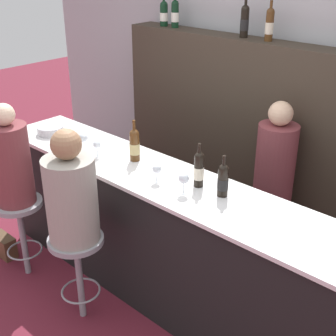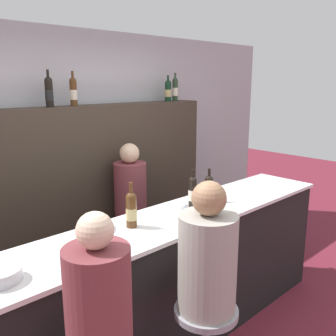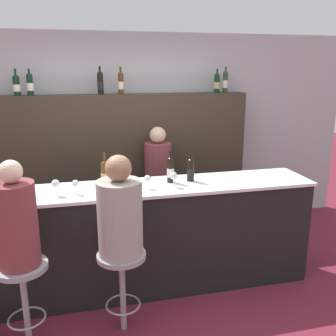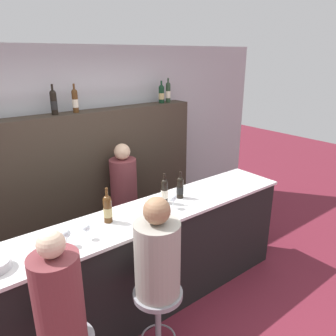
{
  "view_description": "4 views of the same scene",
  "coord_description": "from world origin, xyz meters",
  "px_view_note": "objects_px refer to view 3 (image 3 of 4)",
  "views": [
    {
      "loc": [
        2.06,
        -1.9,
        2.57
      ],
      "look_at": [
        0.13,
        0.19,
        1.22
      ],
      "focal_mm": 50.0,
      "sensor_mm": 36.0,
      "label": 1
    },
    {
      "loc": [
        -1.88,
        -1.64,
        2.08
      ],
      "look_at": [
        -0.12,
        0.22,
        1.48
      ],
      "focal_mm": 40.0,
      "sensor_mm": 36.0,
      "label": 2
    },
    {
      "loc": [
        -0.57,
        -3.06,
        2.16
      ],
      "look_at": [
        0.21,
        0.18,
        1.26
      ],
      "focal_mm": 40.0,
      "sensor_mm": 36.0,
      "label": 3
    },
    {
      "loc": [
        -1.55,
        -2.03,
        2.49
      ],
      "look_at": [
        0.21,
        0.2,
        1.5
      ],
      "focal_mm": 35.0,
      "sensor_mm": 36.0,
      "label": 4
    }
  ],
  "objects_px": {
    "wine_bottle_backbar_3": "(121,83)",
    "guest_seated_right": "(120,213)",
    "wine_bottle_backbar_0": "(16,85)",
    "wine_bottle_backbar_5": "(225,82)",
    "wine_glass_0": "(56,184)",
    "wine_bottle_backbar_1": "(30,84)",
    "bar_stool_right": "(122,270)",
    "wine_glass_1": "(75,184)",
    "wine_bottle_backbar_4": "(217,83)",
    "bar_stool_left": "(23,282)",
    "wine_bottle_counter_1": "(171,169)",
    "guest_seated_left": "(16,221)",
    "wine_bottle_backbar_2": "(100,83)",
    "wine_glass_2": "(147,179)",
    "wine_glass_3": "(173,176)",
    "wine_bottle_counter_0": "(105,174)",
    "wine_bottle_counter_2": "(191,169)",
    "bartender": "(158,191)"
  },
  "relations": [
    {
      "from": "wine_bottle_backbar_3",
      "to": "guest_seated_right",
      "type": "distance_m",
      "value": 2.16
    },
    {
      "from": "wine_bottle_backbar_3",
      "to": "guest_seated_left",
      "type": "bearing_deg",
      "value": -118.01
    },
    {
      "from": "wine_bottle_counter_0",
      "to": "wine_bottle_counter_1",
      "type": "height_order",
      "value": "wine_bottle_counter_0"
    },
    {
      "from": "wine_bottle_backbar_3",
      "to": "wine_glass_2",
      "type": "distance_m",
      "value": 1.64
    },
    {
      "from": "wine_bottle_backbar_1",
      "to": "wine_bottle_backbar_4",
      "type": "height_order",
      "value": "wine_bottle_backbar_1"
    },
    {
      "from": "wine_bottle_counter_2",
      "to": "wine_bottle_backbar_3",
      "type": "xyz_separation_m",
      "value": [
        -0.52,
        1.27,
        0.79
      ]
    },
    {
      "from": "wine_glass_0",
      "to": "wine_bottle_counter_1",
      "type": "bearing_deg",
      "value": 7.81
    },
    {
      "from": "wine_bottle_backbar_4",
      "to": "wine_bottle_backbar_5",
      "type": "relative_size",
      "value": 0.91
    },
    {
      "from": "wine_bottle_backbar_4",
      "to": "wine_glass_2",
      "type": "height_order",
      "value": "wine_bottle_backbar_4"
    },
    {
      "from": "wine_glass_2",
      "to": "guest_seated_right",
      "type": "distance_m",
      "value": 0.61
    },
    {
      "from": "wine_bottle_backbar_1",
      "to": "bar_stool_right",
      "type": "relative_size",
      "value": 0.43
    },
    {
      "from": "wine_bottle_backbar_0",
      "to": "wine_bottle_backbar_5",
      "type": "relative_size",
      "value": 0.94
    },
    {
      "from": "wine_bottle_backbar_5",
      "to": "wine_glass_1",
      "type": "distance_m",
      "value": 2.55
    },
    {
      "from": "wine_bottle_backbar_5",
      "to": "wine_glass_2",
      "type": "distance_m",
      "value": 2.1
    },
    {
      "from": "guest_seated_left",
      "to": "wine_bottle_counter_2",
      "type": "bearing_deg",
      "value": 23.0
    },
    {
      "from": "wine_bottle_counter_1",
      "to": "wine_glass_2",
      "type": "bearing_deg",
      "value": -150.24
    },
    {
      "from": "bar_stool_right",
      "to": "wine_bottle_backbar_0",
      "type": "bearing_deg",
      "value": 116.02
    },
    {
      "from": "wine_bottle_backbar_2",
      "to": "wine_bottle_counter_0",
      "type": "bearing_deg",
      "value": -93.24
    },
    {
      "from": "wine_bottle_backbar_2",
      "to": "wine_bottle_backbar_4",
      "type": "height_order",
      "value": "wine_bottle_backbar_2"
    },
    {
      "from": "wine_glass_0",
      "to": "wine_bottle_counter_0",
      "type": "bearing_deg",
      "value": 18.45
    },
    {
      "from": "wine_bottle_backbar_2",
      "to": "wine_glass_2",
      "type": "distance_m",
      "value": 1.67
    },
    {
      "from": "wine_bottle_counter_0",
      "to": "wine_bottle_backbar_5",
      "type": "bearing_deg",
      "value": 37.15
    },
    {
      "from": "wine_bottle_backbar_4",
      "to": "bar_stool_left",
      "type": "height_order",
      "value": "wine_bottle_backbar_4"
    },
    {
      "from": "bar_stool_left",
      "to": "wine_bottle_backbar_3",
      "type": "bearing_deg",
      "value": 61.99
    },
    {
      "from": "wine_glass_1",
      "to": "wine_glass_2",
      "type": "distance_m",
      "value": 0.65
    },
    {
      "from": "wine_bottle_backbar_1",
      "to": "guest_seated_left",
      "type": "xyz_separation_m",
      "value": [
        0.03,
        -1.93,
        -0.91
      ]
    },
    {
      "from": "guest_seated_right",
      "to": "bartender",
      "type": "height_order",
      "value": "guest_seated_right"
    },
    {
      "from": "wine_bottle_counter_2",
      "to": "wine_bottle_backbar_0",
      "type": "relative_size",
      "value": 0.94
    },
    {
      "from": "bar_stool_left",
      "to": "wine_bottle_backbar_2",
      "type": "bearing_deg",
      "value": 68.02
    },
    {
      "from": "wine_bottle_backbar_5",
      "to": "wine_bottle_counter_2",
      "type": "bearing_deg",
      "value": -123.56
    },
    {
      "from": "wine_bottle_counter_2",
      "to": "wine_bottle_backbar_4",
      "type": "height_order",
      "value": "wine_bottle_backbar_4"
    },
    {
      "from": "wine_bottle_backbar_1",
      "to": "wine_glass_3",
      "type": "xyz_separation_m",
      "value": [
        1.36,
        -1.42,
        -0.8
      ]
    },
    {
      "from": "wine_bottle_backbar_3",
      "to": "wine_glass_1",
      "type": "bearing_deg",
      "value": -112.64
    },
    {
      "from": "wine_bottle_counter_0",
      "to": "wine_bottle_backbar_2",
      "type": "bearing_deg",
      "value": 86.76
    },
    {
      "from": "wine_bottle_backbar_5",
      "to": "wine_glass_3",
      "type": "distance_m",
      "value": 1.95
    },
    {
      "from": "wine_bottle_backbar_1",
      "to": "wine_bottle_backbar_3",
      "type": "relative_size",
      "value": 0.93
    },
    {
      "from": "wine_glass_3",
      "to": "wine_bottle_backbar_2",
      "type": "bearing_deg",
      "value": 111.22
    },
    {
      "from": "wine_bottle_counter_1",
      "to": "wine_bottle_backbar_4",
      "type": "xyz_separation_m",
      "value": [
        0.93,
        1.27,
        0.77
      ]
    },
    {
      "from": "wine_bottle_backbar_2",
      "to": "wine_glass_0",
      "type": "bearing_deg",
      "value": -109.85
    },
    {
      "from": "bar_stool_left",
      "to": "wine_glass_0",
      "type": "bearing_deg",
      "value": 62.41
    },
    {
      "from": "guest_seated_left",
      "to": "bar_stool_right",
      "type": "xyz_separation_m",
      "value": [
        0.77,
        0.0,
        -0.51
      ]
    },
    {
      "from": "wine_bottle_backbar_2",
      "to": "bar_stool_left",
      "type": "height_order",
      "value": "wine_bottle_backbar_2"
    },
    {
      "from": "wine_bottle_backbar_5",
      "to": "wine_glass_0",
      "type": "relative_size",
      "value": 2.27
    },
    {
      "from": "wine_bottle_counter_1",
      "to": "wine_bottle_backbar_4",
      "type": "distance_m",
      "value": 1.76
    },
    {
      "from": "wine_bottle_counter_1",
      "to": "guest_seated_left",
      "type": "bearing_deg",
      "value": -153.93
    },
    {
      "from": "bar_stool_right",
      "to": "wine_bottle_counter_1",
      "type": "bearing_deg",
      "value": 48.86
    },
    {
      "from": "wine_glass_0",
      "to": "wine_bottle_backbar_3",
      "type": "bearing_deg",
      "value": 61.84
    },
    {
      "from": "wine_bottle_counter_1",
      "to": "wine_bottle_backbar_1",
      "type": "height_order",
      "value": "wine_bottle_backbar_1"
    },
    {
      "from": "wine_bottle_backbar_1",
      "to": "bar_stool_left",
      "type": "xyz_separation_m",
      "value": [
        0.03,
        -1.93,
        -1.42
      ]
    },
    {
      "from": "wine_glass_1",
      "to": "wine_glass_2",
      "type": "height_order",
      "value": "same"
    }
  ]
}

